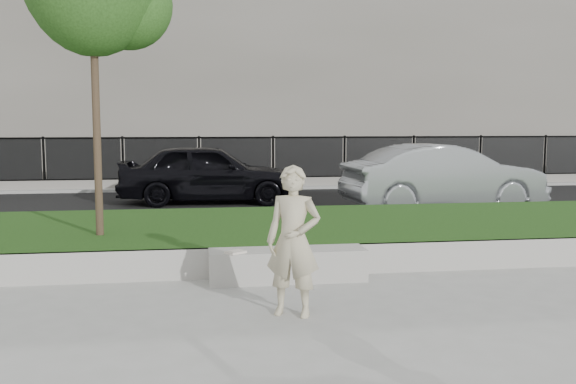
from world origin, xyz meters
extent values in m
plane|color=gray|center=(0.00, 0.00, 0.00)|extent=(90.00, 90.00, 0.00)
cube|color=black|center=(0.00, 3.00, 0.20)|extent=(34.00, 4.00, 0.40)
cube|color=#9A9790|center=(0.00, 1.04, 0.20)|extent=(34.00, 0.08, 0.40)
cube|color=black|center=(0.00, 8.50, 0.02)|extent=(34.00, 7.00, 0.04)
cube|color=gray|center=(0.00, 13.00, 0.06)|extent=(34.00, 3.00, 0.12)
cube|color=slate|center=(0.00, 12.00, 0.24)|extent=(32.00, 0.30, 0.24)
cube|color=black|center=(0.00, 12.00, 0.87)|extent=(32.00, 0.04, 1.50)
cube|color=black|center=(0.00, 12.00, 1.57)|extent=(32.00, 0.05, 0.05)
cube|color=black|center=(0.00, 12.00, 0.37)|extent=(32.00, 0.05, 0.05)
cube|color=#646057|center=(0.00, 20.00, 5.00)|extent=(34.00, 10.00, 10.00)
cube|color=#9A9790|center=(0.37, 0.80, 0.20)|extent=(1.99, 0.50, 0.41)
imported|color=#BAB08F|center=(0.21, -0.67, 0.78)|extent=(0.67, 0.57, 1.57)
cube|color=beige|center=(-0.30, 0.65, 0.42)|extent=(0.28, 0.27, 0.03)
cylinder|color=#38281C|center=(-2.14, 2.28, 2.67)|extent=(0.11, 0.11, 4.54)
sphere|color=#214316|center=(-1.69, 2.47, 3.67)|extent=(1.27, 1.27, 1.27)
imported|color=black|center=(-0.42, 8.67, 0.78)|extent=(4.41, 1.95, 1.48)
imported|color=gray|center=(4.80, 6.64, 0.78)|extent=(4.63, 1.97, 1.48)
camera|label=1|loc=(-0.82, -7.11, 2.00)|focal=40.00mm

